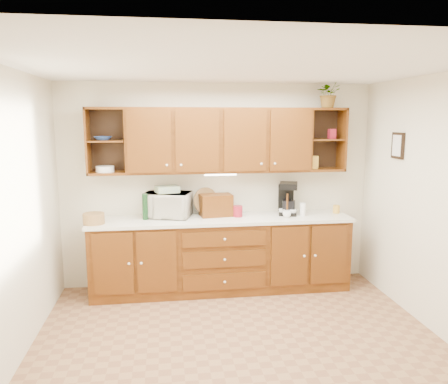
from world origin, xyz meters
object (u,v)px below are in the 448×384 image
object	(u,v)px
bread_box	(216,205)
coffee_maker	(288,199)
potted_plant	(328,93)
microwave	(168,205)

from	to	relation	value
bread_box	coffee_maker	xyz separation A→B (m)	(0.93, -0.00, 0.06)
bread_box	potted_plant	distance (m)	1.98
microwave	coffee_maker	world-z (taller)	coffee_maker
coffee_maker	potted_plant	size ratio (longest dim) A/B	1.17
microwave	bread_box	size ratio (longest dim) A/B	1.42
bread_box	potted_plant	bearing A→B (deg)	-8.55
microwave	potted_plant	bearing A→B (deg)	15.01
microwave	bread_box	xyz separation A→B (m)	(0.61, -0.02, -0.02)
microwave	coffee_maker	size ratio (longest dim) A/B	1.36
microwave	potted_plant	distance (m)	2.44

